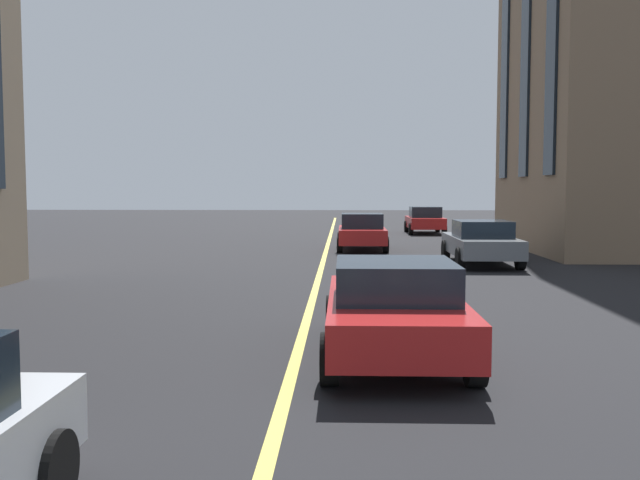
# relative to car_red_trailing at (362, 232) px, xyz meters

# --- Properties ---
(lane_centre_line) EXTENTS (80.00, 0.16, 0.01)m
(lane_centre_line) POSITION_rel_car_red_trailing_xyz_m (-10.87, 1.36, -0.70)
(lane_centre_line) COLOR #D8C64C
(lane_centre_line) RESTS_ON ground_plane
(car_red_trailing) EXTENTS (3.90, 1.89, 1.40)m
(car_red_trailing) POSITION_rel_car_red_trailing_xyz_m (0.00, 0.00, 0.00)
(car_red_trailing) COLOR #B21E1E
(car_red_trailing) RESTS_ON ground_plane
(car_red_mid) EXTENTS (4.40, 1.95, 1.37)m
(car_red_mid) POSITION_rel_car_red_trailing_xyz_m (-17.17, 0.00, 0.00)
(car_red_mid) COLOR #B21E1E
(car_red_mid) RESTS_ON ground_plane
(car_grey_parked_b) EXTENTS (4.40, 1.95, 1.37)m
(car_grey_parked_b) POSITION_rel_car_red_trailing_xyz_m (-5.06, -3.54, 0.00)
(car_grey_parked_b) COLOR slate
(car_grey_parked_b) RESTS_ON ground_plane
(car_red_parked_a) EXTENTS (3.90, 1.89, 1.40)m
(car_red_parked_a) POSITION_rel_car_red_trailing_xyz_m (9.98, -3.54, 0.00)
(car_red_parked_a) COLOR #B21E1E
(car_red_parked_a) RESTS_ON ground_plane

